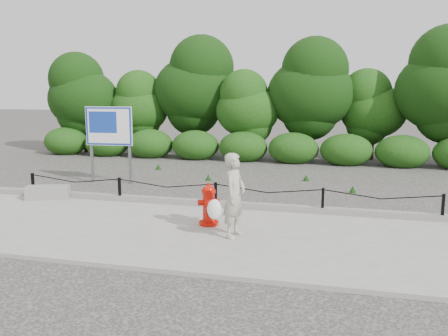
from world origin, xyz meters
TOP-DOWN VIEW (x-y plane):
  - ground at (0.00, 0.00)m, footprint 90.00×90.00m
  - sidewalk at (0.00, -2.00)m, footprint 14.00×4.00m
  - curb at (0.00, 0.05)m, footprint 14.00×0.22m
  - chain_barrier at (0.00, 0.00)m, footprint 10.06×0.06m
  - treeline at (0.22, 8.95)m, footprint 20.24×4.01m
  - fire_hydrant at (0.25, -1.46)m, footprint 0.54×0.54m
  - pedestrian at (0.92, -2.11)m, footprint 0.74×0.65m
  - concrete_block at (-4.39, -0.25)m, footprint 1.13×0.73m
  - advertising_sign at (-3.97, 2.34)m, footprint 1.46×0.22m

SIDE VIEW (x-z plane):
  - ground at x=0.00m, z-range 0.00..0.00m
  - sidewalk at x=0.00m, z-range 0.00..0.08m
  - curb at x=0.00m, z-range 0.08..0.22m
  - concrete_block at x=-4.39m, z-range 0.08..0.42m
  - chain_barrier at x=0.00m, z-range 0.16..0.76m
  - fire_hydrant at x=0.25m, z-range 0.06..0.94m
  - pedestrian at x=0.92m, z-range 0.06..1.68m
  - advertising_sign at x=-3.97m, z-range 0.48..2.82m
  - treeline at x=0.22m, z-range 0.16..5.20m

